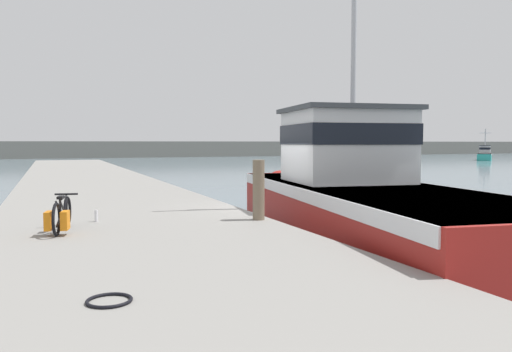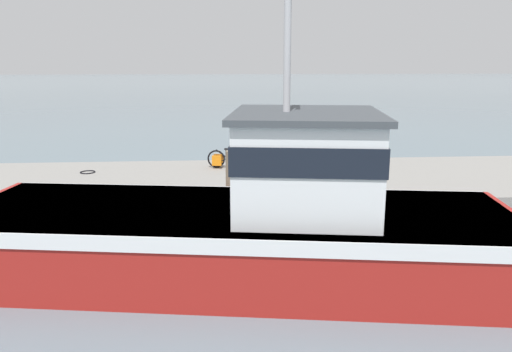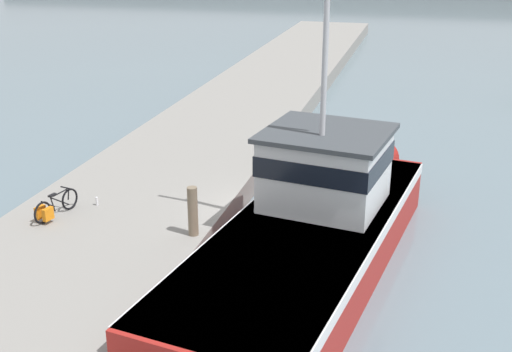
{
  "view_description": "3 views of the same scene",
  "coord_description": "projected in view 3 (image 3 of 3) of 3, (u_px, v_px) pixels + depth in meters",
  "views": [
    {
      "loc": [
        -5.79,
        -11.89,
        2.52
      ],
      "look_at": [
        -1.13,
        -0.64,
        1.7
      ],
      "focal_mm": 35.0,
      "sensor_mm": 36.0,
      "label": 1
    },
    {
      "loc": [
        11.2,
        -2.14,
        4.43
      ],
      "look_at": [
        0.06,
        -1.3,
        1.84
      ],
      "focal_mm": 35.0,
      "sensor_mm": 36.0,
      "label": 2
    },
    {
      "loc": [
        3.87,
        -15.87,
        8.19
      ],
      "look_at": [
        -0.59,
        0.76,
        1.58
      ],
      "focal_mm": 45.0,
      "sensor_mm": 36.0,
      "label": 3
    }
  ],
  "objects": [
    {
      "name": "dock_pier",
      "position": [
        134.0,
        210.0,
        19.04
      ],
      "size": [
        5.81,
        80.0,
        0.82
      ],
      "primitive_type": "cube",
      "color": "gray",
      "rests_on": "ground_plane"
    },
    {
      "name": "fishing_boat_main",
      "position": [
        313.0,
        225.0,
        16.28
      ],
      "size": [
        5.32,
        13.62,
        8.54
      ],
      "rotation": [
        0.0,
        0.0,
        -0.15
      ],
      "color": "maroon",
      "rests_on": "ground_plane"
    },
    {
      "name": "bicycle_touring",
      "position": [
        52.0,
        208.0,
        17.45
      ],
      "size": [
        0.64,
        1.64,
        0.69
      ],
      "rotation": [
        0.0,
        0.0,
        -0.21
      ],
      "color": "black",
      "rests_on": "dock_pier"
    },
    {
      "name": "mooring_post",
      "position": [
        193.0,
        211.0,
        16.37
      ],
      "size": [
        0.26,
        0.26,
        1.32
      ],
      "primitive_type": "cylinder",
      "color": "#756651",
      "rests_on": "dock_pier"
    },
    {
      "name": "ground_plane",
      "position": [
        269.0,
        239.0,
        18.19
      ],
      "size": [
        320.0,
        320.0,
        0.0
      ],
      "primitive_type": "plane",
      "color": "slate"
    },
    {
      "name": "water_bottle_by_bike",
      "position": [
        97.0,
        201.0,
        18.34
      ],
      "size": [
        0.07,
        0.07,
        0.25
      ],
      "primitive_type": "cylinder",
      "color": "silver",
      "rests_on": "dock_pier"
    }
  ]
}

